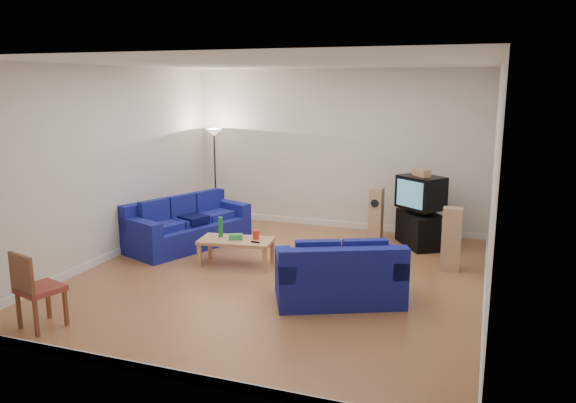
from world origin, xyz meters
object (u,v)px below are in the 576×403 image
(sofa_three_seat, at_px, (187,228))
(sofa_loveseat, at_px, (339,279))
(coffee_table, at_px, (236,242))
(tv_stand, at_px, (420,229))
(television, at_px, (421,192))

(sofa_three_seat, relative_size, sofa_loveseat, 1.27)
(sofa_loveseat, bearing_deg, coffee_table, 129.50)
(coffee_table, bearing_deg, sofa_loveseat, -26.05)
(sofa_three_seat, xyz_separation_m, sofa_loveseat, (3.31, -1.68, -0.00))
(sofa_loveseat, xyz_separation_m, tv_stand, (0.71, 3.11, -0.01))
(coffee_table, xyz_separation_m, tv_stand, (2.69, 2.14, -0.07))
(tv_stand, height_order, television, television)
(television, bearing_deg, sofa_loveseat, -65.92)
(television, bearing_deg, tv_stand, 93.78)
(sofa_loveseat, xyz_separation_m, coffee_table, (-1.98, 0.97, 0.06))
(coffee_table, bearing_deg, tv_stand, 38.42)
(sofa_three_seat, distance_m, tv_stand, 4.27)
(sofa_loveseat, distance_m, television, 3.22)
(television, bearing_deg, coffee_table, -105.11)
(coffee_table, relative_size, television, 1.33)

